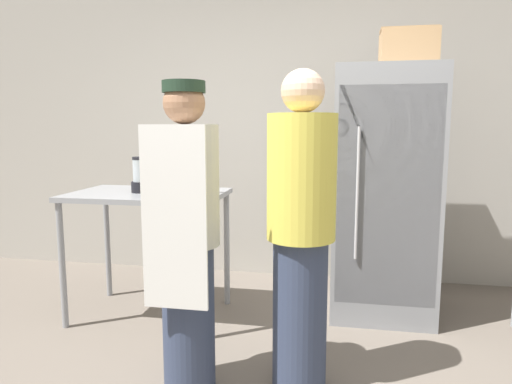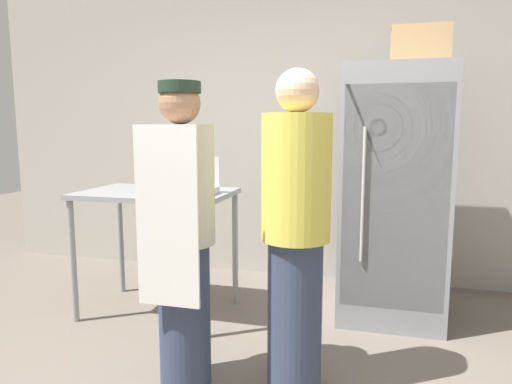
% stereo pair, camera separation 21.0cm
% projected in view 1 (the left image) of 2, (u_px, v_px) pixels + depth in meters
% --- Properties ---
extents(back_wall, '(6.40, 0.12, 2.85)m').
position_uv_depth(back_wall, '(299.00, 123.00, 4.19)').
color(back_wall, '#ADA89E').
rests_on(back_wall, ground_plane).
extents(refrigerator, '(0.73, 0.76, 1.80)m').
position_uv_depth(refrigerator, '(383.00, 193.00, 3.36)').
color(refrigerator, gray).
rests_on(refrigerator, ground_plane).
extents(prep_counter, '(1.09, 0.70, 0.92)m').
position_uv_depth(prep_counter, '(148.00, 207.00, 3.29)').
color(prep_counter, gray).
rests_on(prep_counter, ground_plane).
extents(donut_box, '(0.28, 0.22, 0.26)m').
position_uv_depth(donut_box, '(189.00, 188.00, 3.14)').
color(donut_box, silver).
rests_on(donut_box, prep_counter).
extents(blender_pitcher, '(0.13, 0.13, 0.25)m').
position_uv_depth(blender_pitcher, '(140.00, 177.00, 3.26)').
color(blender_pitcher, black).
rests_on(blender_pitcher, prep_counter).
extents(cardboard_storage_box, '(0.39, 0.31, 0.27)m').
position_uv_depth(cardboard_storage_box, '(408.00, 49.00, 3.23)').
color(cardboard_storage_box, tan).
rests_on(cardboard_storage_box, refrigerator).
extents(person_baker, '(0.34, 0.36, 1.61)m').
position_uv_depth(person_baker, '(187.00, 234.00, 2.35)').
color(person_baker, '#333D56').
rests_on(person_baker, ground_plane).
extents(person_customer, '(0.35, 0.35, 1.67)m').
position_uv_depth(person_customer, '(301.00, 231.00, 2.36)').
color(person_customer, '#333D56').
rests_on(person_customer, ground_plane).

